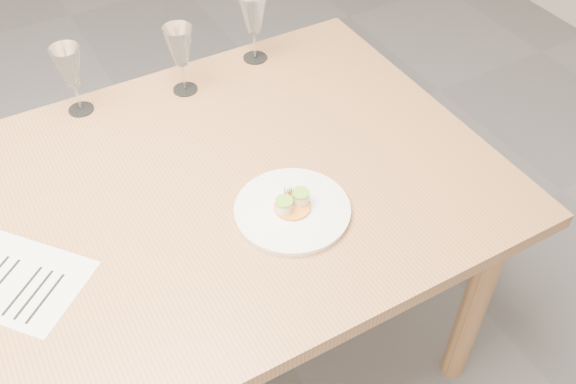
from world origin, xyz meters
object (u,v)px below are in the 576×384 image
recipe_sheet (20,282)px  wine_glass_3 (180,48)px  wine_glass_2 (69,68)px  wine_glass_4 (253,15)px  dinner_plate (293,209)px

recipe_sheet → wine_glass_3: size_ratio=1.67×
wine_glass_2 → wine_glass_3: wine_glass_3 is taller
recipe_sheet → wine_glass_4: (0.80, 0.49, 0.14)m
recipe_sheet → wine_glass_3: bearing=-1.5°
dinner_plate → wine_glass_2: (-0.31, 0.61, 0.12)m
wine_glass_2 → wine_glass_3: size_ratio=0.99×
dinner_plate → wine_glass_2: 0.69m
wine_glass_4 → dinner_plate: bearing=-109.8°
recipe_sheet → wine_glass_2: 0.59m
dinner_plate → recipe_sheet: size_ratio=0.81×
dinner_plate → recipe_sheet: 0.60m
dinner_plate → recipe_sheet: (-0.59, 0.11, -0.01)m
dinner_plate → wine_glass_3: size_ratio=1.35×
recipe_sheet → wine_glass_4: size_ratio=1.60×
dinner_plate → wine_glass_2: wine_glass_2 is taller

